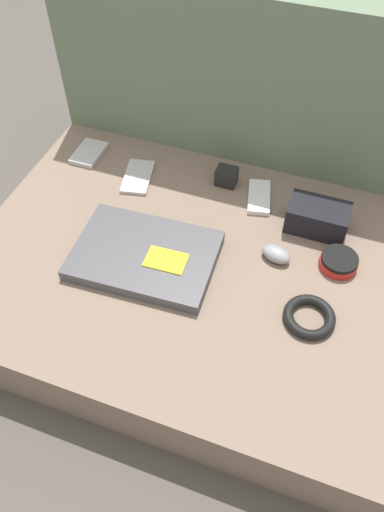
{
  "coord_description": "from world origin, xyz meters",
  "views": [
    {
      "loc": [
        0.24,
        -0.66,
        1.01
      ],
      "look_at": [
        0.0,
        0.0,
        0.16
      ],
      "focal_mm": 35.0,
      "sensor_mm": 36.0,
      "label": 1
    }
  ],
  "objects_px": {
    "phone_small": "(89,153)",
    "charger_brick": "(226,176)",
    "computer_mouse": "(276,254)",
    "phone_black": "(138,177)",
    "phone_silver": "(259,197)",
    "speaker_puck": "(339,262)",
    "camera_pouch": "(317,217)",
    "laptop": "(145,255)"
  },
  "relations": [
    {
      "from": "phone_silver",
      "to": "phone_small",
      "type": "height_order",
      "value": "same"
    },
    {
      "from": "camera_pouch",
      "to": "phone_silver",
      "type": "bearing_deg",
      "value": 161.96
    },
    {
      "from": "laptop",
      "to": "camera_pouch",
      "type": "xyz_separation_m",
      "value": [
        0.34,
        0.23,
        0.02
      ]
    },
    {
      "from": "phone_black",
      "to": "camera_pouch",
      "type": "distance_m",
      "value": 0.47
    },
    {
      "from": "computer_mouse",
      "to": "phone_silver",
      "type": "distance_m",
      "value": 0.19
    },
    {
      "from": "phone_silver",
      "to": "phone_small",
      "type": "relative_size",
      "value": 1.2
    },
    {
      "from": "phone_black",
      "to": "phone_silver",
      "type": "bearing_deg",
      "value": -6.33
    },
    {
      "from": "speaker_puck",
      "to": "phone_small",
      "type": "bearing_deg",
      "value": 167.4
    },
    {
      "from": "phone_small",
      "to": "camera_pouch",
      "type": "distance_m",
      "value": 0.63
    },
    {
      "from": "laptop",
      "to": "computer_mouse",
      "type": "distance_m",
      "value": 0.29
    },
    {
      "from": "camera_pouch",
      "to": "charger_brick",
      "type": "xyz_separation_m",
      "value": [
        -0.25,
        0.08,
        -0.01
      ]
    },
    {
      "from": "camera_pouch",
      "to": "charger_brick",
      "type": "bearing_deg",
      "value": 162.69
    },
    {
      "from": "phone_black",
      "to": "computer_mouse",
      "type": "bearing_deg",
      "value": -31.65
    },
    {
      "from": "speaker_puck",
      "to": "camera_pouch",
      "type": "xyz_separation_m",
      "value": [
        -0.07,
        0.1,
        0.02
      ]
    },
    {
      "from": "phone_black",
      "to": "laptop",
      "type": "bearing_deg",
      "value": -74.83
    },
    {
      "from": "speaker_puck",
      "to": "phone_black",
      "type": "xyz_separation_m",
      "value": [
        -0.54,
        0.11,
        -0.01
      ]
    },
    {
      "from": "phone_silver",
      "to": "charger_brick",
      "type": "distance_m",
      "value": 0.1
    },
    {
      "from": "computer_mouse",
      "to": "camera_pouch",
      "type": "xyz_separation_m",
      "value": [
        0.06,
        0.13,
        0.02
      ]
    },
    {
      "from": "laptop",
      "to": "phone_small",
      "type": "height_order",
      "value": "laptop"
    },
    {
      "from": "phone_silver",
      "to": "camera_pouch",
      "type": "xyz_separation_m",
      "value": [
        0.15,
        -0.05,
        0.03
      ]
    },
    {
      "from": "laptop",
      "to": "computer_mouse",
      "type": "relative_size",
      "value": 4.21
    },
    {
      "from": "computer_mouse",
      "to": "phone_black",
      "type": "height_order",
      "value": "computer_mouse"
    },
    {
      "from": "speaker_puck",
      "to": "phone_silver",
      "type": "bearing_deg",
      "value": 146.28
    },
    {
      "from": "laptop",
      "to": "phone_silver",
      "type": "bearing_deg",
      "value": 52.59
    },
    {
      "from": "phone_small",
      "to": "charger_brick",
      "type": "height_order",
      "value": "charger_brick"
    },
    {
      "from": "charger_brick",
      "to": "phone_small",
      "type": "bearing_deg",
      "value": -177.28
    },
    {
      "from": "laptop",
      "to": "charger_brick",
      "type": "xyz_separation_m",
      "value": [
        0.1,
        0.3,
        0.01
      ]
    },
    {
      "from": "laptop",
      "to": "camera_pouch",
      "type": "bearing_deg",
      "value": 30.83
    },
    {
      "from": "speaker_puck",
      "to": "charger_brick",
      "type": "xyz_separation_m",
      "value": [
        -0.32,
        0.17,
        0.01
      ]
    },
    {
      "from": "charger_brick",
      "to": "computer_mouse",
      "type": "bearing_deg",
      "value": -48.19
    },
    {
      "from": "computer_mouse",
      "to": "charger_brick",
      "type": "height_order",
      "value": "charger_brick"
    },
    {
      "from": "laptop",
      "to": "computer_mouse",
      "type": "xyz_separation_m",
      "value": [
        0.28,
        0.1,
        0.0
      ]
    },
    {
      "from": "phone_silver",
      "to": "phone_black",
      "type": "distance_m",
      "value": 0.32
    },
    {
      "from": "phone_small",
      "to": "phone_silver",
      "type": "bearing_deg",
      "value": -1.43
    },
    {
      "from": "laptop",
      "to": "phone_black",
      "type": "distance_m",
      "value": 0.27
    },
    {
      "from": "phone_small",
      "to": "camera_pouch",
      "type": "height_order",
      "value": "camera_pouch"
    },
    {
      "from": "computer_mouse",
      "to": "charger_brick",
      "type": "distance_m",
      "value": 0.27
    },
    {
      "from": "computer_mouse",
      "to": "speaker_puck",
      "type": "height_order",
      "value": "computer_mouse"
    },
    {
      "from": "computer_mouse",
      "to": "camera_pouch",
      "type": "distance_m",
      "value": 0.14
    },
    {
      "from": "computer_mouse",
      "to": "phone_black",
      "type": "bearing_deg",
      "value": 176.45
    },
    {
      "from": "phone_silver",
      "to": "camera_pouch",
      "type": "height_order",
      "value": "camera_pouch"
    },
    {
      "from": "computer_mouse",
      "to": "laptop",
      "type": "bearing_deg",
      "value": -143.82
    }
  ]
}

